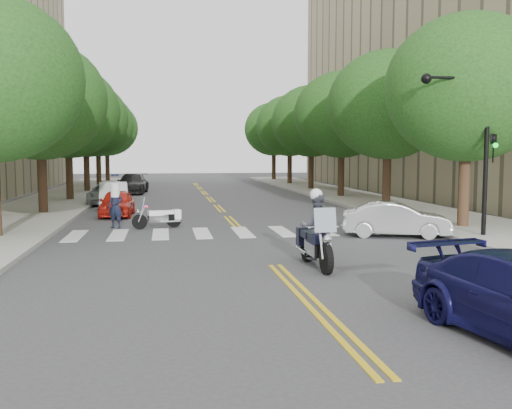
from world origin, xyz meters
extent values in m
plane|color=#38383A|center=(0.00, 0.00, 0.00)|extent=(140.00, 140.00, 0.00)
cube|color=#9E9991|center=(-9.50, 22.00, 0.07)|extent=(5.00, 60.00, 0.15)
cube|color=#9E9991|center=(9.50, 22.00, 0.07)|extent=(5.00, 60.00, 0.15)
cylinder|color=#382316|center=(-8.80, 14.00, 1.66)|extent=(0.44, 0.44, 3.32)
ellipsoid|color=#1C4413|center=(-8.80, 14.00, 5.56)|extent=(6.40, 6.40, 5.76)
cylinder|color=#382316|center=(-8.80, 22.00, 1.66)|extent=(0.44, 0.44, 3.32)
ellipsoid|color=#1C4413|center=(-8.80, 22.00, 5.56)|extent=(6.40, 6.40, 5.76)
cylinder|color=#382316|center=(-8.80, 30.00, 1.66)|extent=(0.44, 0.44, 3.32)
ellipsoid|color=#1C4413|center=(-8.80, 30.00, 5.56)|extent=(6.40, 6.40, 5.76)
cylinder|color=#382316|center=(-8.80, 38.00, 1.66)|extent=(0.44, 0.44, 3.32)
ellipsoid|color=#1C4413|center=(-8.80, 38.00, 5.56)|extent=(6.40, 6.40, 5.76)
cylinder|color=#382316|center=(-8.80, 46.00, 1.66)|extent=(0.44, 0.44, 3.32)
ellipsoid|color=#1C4413|center=(-8.80, 46.00, 5.56)|extent=(6.40, 6.40, 5.76)
cylinder|color=#382316|center=(8.80, 6.00, 1.66)|extent=(0.44, 0.44, 3.32)
ellipsoid|color=#1C4413|center=(8.80, 6.00, 5.56)|extent=(6.40, 6.40, 5.76)
cylinder|color=#382316|center=(8.80, 14.00, 1.66)|extent=(0.44, 0.44, 3.32)
ellipsoid|color=#1C4413|center=(8.80, 14.00, 5.56)|extent=(6.40, 6.40, 5.76)
cylinder|color=#382316|center=(8.80, 22.00, 1.66)|extent=(0.44, 0.44, 3.32)
ellipsoid|color=#1C4413|center=(8.80, 22.00, 5.56)|extent=(6.40, 6.40, 5.76)
cylinder|color=#382316|center=(8.80, 30.00, 1.66)|extent=(0.44, 0.44, 3.32)
ellipsoid|color=#1C4413|center=(8.80, 30.00, 5.56)|extent=(6.40, 6.40, 5.76)
cylinder|color=#382316|center=(8.80, 38.00, 1.66)|extent=(0.44, 0.44, 3.32)
ellipsoid|color=#1C4413|center=(8.80, 38.00, 5.56)|extent=(6.40, 6.40, 5.76)
cylinder|color=#382316|center=(8.80, 46.00, 1.66)|extent=(0.44, 0.44, 3.32)
ellipsoid|color=#1C4413|center=(8.80, 46.00, 5.56)|extent=(6.40, 6.40, 5.76)
cylinder|color=black|center=(8.20, 3.50, 3.00)|extent=(0.16, 0.16, 6.00)
cylinder|color=black|center=(7.00, 3.50, 5.60)|extent=(2.40, 0.10, 0.10)
sphere|color=black|center=(5.90, 3.50, 5.55)|extent=(0.36, 0.36, 0.36)
imported|color=black|center=(8.45, 3.50, 3.20)|extent=(0.16, 0.20, 1.00)
sphere|color=#0CCC26|center=(8.45, 3.35, 3.30)|extent=(0.18, 0.18, 0.18)
cylinder|color=black|center=(1.06, -1.33, 0.38)|extent=(0.17, 0.77, 0.77)
cylinder|color=black|center=(1.03, 0.48, 0.38)|extent=(0.22, 0.77, 0.77)
cube|color=silver|center=(1.04, -0.37, 0.51)|extent=(0.38, 1.03, 0.36)
cube|color=black|center=(1.04, -0.48, 0.79)|extent=(0.42, 0.80, 0.25)
cube|color=black|center=(1.03, 0.14, 0.81)|extent=(0.46, 0.63, 0.18)
cube|color=black|center=(1.02, 0.65, 0.68)|extent=(0.50, 0.35, 0.51)
cube|color=#8C99A5|center=(1.06, -1.18, 1.36)|extent=(0.57, 0.18, 0.62)
cube|color=red|center=(1.19, -0.99, 1.15)|extent=(0.12, 0.12, 0.09)
cube|color=#0C26E5|center=(0.92, -0.99, 1.15)|extent=(0.12, 0.12, 0.09)
imported|color=#474C56|center=(1.04, -0.37, 1.09)|extent=(0.88, 0.69, 1.78)
sphere|color=silver|center=(1.04, -0.37, 1.94)|extent=(0.34, 0.34, 0.34)
cylinder|color=black|center=(-3.94, 8.03, 0.30)|extent=(0.61, 0.28, 0.60)
cylinder|color=black|center=(-2.58, 8.42, 0.30)|extent=(0.62, 0.32, 0.60)
cube|color=silver|center=(-3.21, 8.24, 0.40)|extent=(0.84, 0.49, 0.28)
cube|color=white|center=(-3.30, 8.21, 0.62)|extent=(0.68, 0.47, 0.19)
cube|color=white|center=(-2.83, 8.34, 0.63)|extent=(0.56, 0.47, 0.14)
cube|color=white|center=(-2.45, 8.45, 0.53)|extent=(0.36, 0.44, 0.40)
cube|color=#8C99A5|center=(-3.83, 8.06, 1.06)|extent=(0.25, 0.46, 0.48)
cube|color=red|center=(-3.65, 8.00, 0.90)|extent=(0.11, 0.11, 0.07)
cube|color=#0C26E5|center=(-3.71, 8.21, 0.90)|extent=(0.11, 0.11, 0.07)
imported|color=black|center=(-4.89, 8.49, 0.88)|extent=(0.76, 0.66, 1.76)
imported|color=silver|center=(5.36, 4.50, 0.63)|extent=(4.04, 2.48, 1.26)
imported|color=red|center=(-5.20, 13.00, 0.63)|extent=(1.60, 3.76, 1.27)
imported|color=silver|center=(-5.74, 17.32, 0.70)|extent=(1.87, 4.39, 1.41)
imported|color=#B6BABF|center=(-6.30, 19.50, 0.62)|extent=(2.12, 4.47, 1.23)
imported|color=black|center=(-5.32, 28.44, 0.73)|extent=(2.45, 5.20, 1.47)
imported|color=#A2A1A7|center=(-5.68, 29.50, 0.62)|extent=(1.66, 3.69, 1.23)
camera|label=1|loc=(-2.91, -14.97, 3.06)|focal=40.00mm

